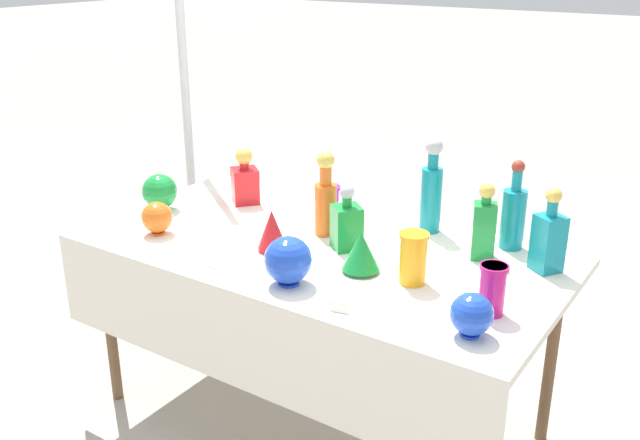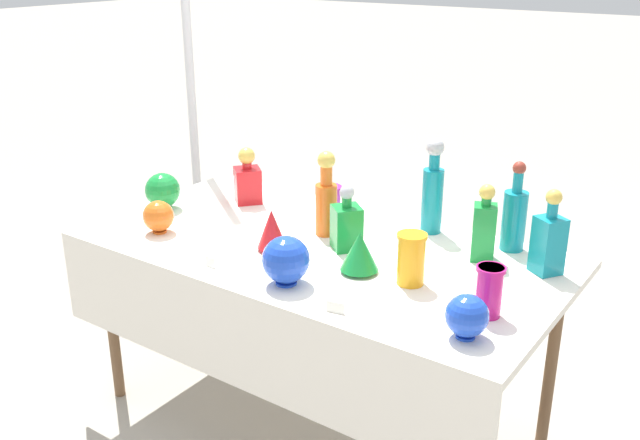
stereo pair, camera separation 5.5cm
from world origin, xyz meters
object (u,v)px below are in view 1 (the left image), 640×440
Objects in this scene: fluted_vase_0 at (361,251)px; cardboard_box_behind_left at (420,275)px; tall_bottle_0 at (326,199)px; round_bowl_1 at (157,217)px; square_decanter_0 at (484,226)px; round_bowl_0 at (288,260)px; slender_vase_1 at (492,288)px; round_bowl_2 at (472,314)px; fluted_vase_1 at (272,230)px; slender_vase_2 at (413,256)px; slender_vase_0 at (327,202)px; canopy_pole at (185,93)px; square_decanter_3 at (245,180)px; round_bowl_3 at (160,192)px; square_decanter_1 at (347,224)px; tall_bottle_2 at (513,214)px; square_decanter_2 at (549,238)px; tall_bottle_1 at (431,190)px.

cardboard_box_behind_left is (-0.35, 1.22, -0.66)m from fluted_vase_0.
round_bowl_1 is at bearing -146.37° from tall_bottle_0.
round_bowl_0 is (-0.45, -0.55, -0.04)m from square_decanter_0.
round_bowl_2 is at bearing -89.63° from slender_vase_1.
fluted_vase_0 is 0.93× the size of fluted_vase_1.
slender_vase_1 is 0.91× the size of slender_vase_2.
tall_bottle_0 is 1.18× the size of square_decanter_0.
fluted_vase_1 is (0.00, -0.37, 0.00)m from slender_vase_0.
square_decanter_0 is 0.71m from round_bowl_0.
canopy_pole is (-1.32, 0.93, 0.25)m from round_bowl_0.
fluted_vase_1 is at bearing -106.45° from tall_bottle_0.
round_bowl_3 is (-0.24, -0.27, -0.02)m from square_decanter_3.
cardboard_box_behind_left is at bearing 64.19° from square_decanter_3.
slender_vase_0 is at bearing 110.75° from round_bowl_0.
square_decanter_1 reaches higher than slender_vase_2.
slender_vase_2 is at bearing 35.31° from round_bowl_0.
round_bowl_2 is 1.51m from round_bowl_3.
round_bowl_0 is (-0.50, -0.70, -0.04)m from tall_bottle_2.
square_decanter_1 reaches higher than round_bowl_0.
tall_bottle_2 is 0.66× the size of cardboard_box_behind_left.
square_decanter_2 is 1.29m from square_decanter_3.
square_decanter_2 reaches higher than round_bowl_1.
round_bowl_0 is at bearing -6.44° from round_bowl_1.
fluted_vase_0 is 0.51m from round_bowl_2.
round_bowl_2 is at bearing -79.50° from tall_bottle_2.
round_bowl_3 is (-1.04, -0.41, -0.09)m from tall_bottle_1.
round_bowl_1 is 0.25× the size of cardboard_box_behind_left.
round_bowl_1 is (-0.82, -0.14, -0.01)m from fluted_vase_0.
square_decanter_2 is (0.66, 0.22, 0.02)m from square_decanter_1.
tall_bottle_1 is 0.68m from slender_vase_1.
tall_bottle_1 reaches higher than slender_vase_1.
square_decanter_3 is 1.84× the size of round_bowl_2.
slender_vase_2 is 1.47m from cardboard_box_behind_left.
cardboard_box_behind_left is (-0.38, 0.75, -0.75)m from tall_bottle_1.
square_decanter_0 is (-0.05, -0.15, -0.01)m from tall_bottle_2.
fluted_vase_0 is 1.01m from round_bowl_3.
cardboard_box_behind_left is (-0.69, 0.73, -0.71)m from tall_bottle_2.
square_decanter_0 reaches higher than round_bowl_3.
tall_bottle_0 is 1.99× the size of round_bowl_0.
round_bowl_1 is (-1.12, -0.48, -0.05)m from square_decanter_0.
square_decanter_0 is 1.91× the size of fluted_vase_0.
tall_bottle_1 is 2.82× the size of round_bowl_2.
tall_bottle_0 is 0.82m from square_decanter_2.
round_bowl_3 is at bearing -162.65° from tall_bottle_2.
round_bowl_2 is at bearing -94.17° from square_decanter_2.
fluted_vase_1 is at bearing -176.65° from fluted_vase_0.
square_decanter_2 is 0.59× the size of cardboard_box_behind_left.
square_decanter_1 reaches higher than fluted_vase_0.
slender_vase_1 is 1.25× the size of round_bowl_1.
slender_vase_1 is (0.13, -0.52, -0.04)m from tall_bottle_2.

